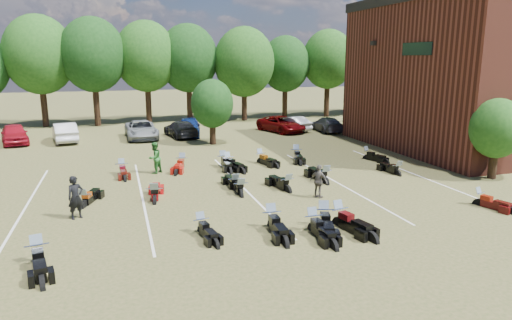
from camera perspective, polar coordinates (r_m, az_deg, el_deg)
name	(u,v)px	position (r m, az deg, el deg)	size (l,w,h in m)	color
ground	(324,201)	(21.33, 8.51, -5.03)	(160.00, 160.00, 0.00)	brown
car_0	(14,134)	(39.53, -27.96, 2.88)	(1.79, 4.46, 1.52)	maroon
car_1	(65,132)	(38.83, -22.79, 3.23)	(1.61, 4.63, 1.53)	#B6B5BA
car_2	(141,130)	(38.45, -14.14, 3.69)	(2.42, 5.24, 1.46)	gray
car_3	(181,129)	(38.61, -9.40, 3.86)	(1.90, 4.67, 1.36)	black
car_4	(189,127)	(38.91, -8.39, 4.12)	(1.85, 4.59, 1.56)	navy
car_5	(293,124)	(41.48, 4.62, 4.55)	(1.39, 3.98, 1.31)	#B3B2AE
car_6	(281,124)	(40.79, 3.17, 4.50)	(2.33, 5.05, 1.40)	#5E0506
car_7	(327,124)	(41.40, 8.84, 4.41)	(1.80, 4.43, 1.29)	#333237
person_black	(76,197)	(19.93, -21.62, -4.38)	(0.65, 0.43, 1.79)	black
person_green	(155,158)	(26.46, -12.55, 0.26)	(0.87, 0.68, 1.80)	#266726
person_grey	(319,181)	(21.48, 7.86, -2.67)	(0.93, 0.39, 1.59)	#56514A
motorcycle_0	(39,264)	(16.43, -25.53, -11.63)	(0.75, 2.36, 1.31)	black
motorcycle_1	(201,233)	(17.43, -6.84, -9.06)	(0.64, 2.01, 1.12)	black
motorcycle_2	(313,232)	(17.58, 7.11, -8.87)	(0.74, 2.31, 1.29)	black
motorcycle_3	(272,228)	(17.79, 1.95, -8.52)	(0.76, 2.39, 1.33)	black
motorcycle_4	(323,226)	(18.19, 8.43, -8.16)	(0.79, 2.49, 1.39)	black
motorcycle_5	(339,226)	(18.33, 10.35, -8.08)	(0.80, 2.52, 1.40)	black
motorcycle_6	(479,205)	(22.75, 26.09, -5.09)	(0.65, 2.03, 1.13)	#430909
motorcycle_7	(155,203)	(21.30, -12.52, -5.23)	(0.76, 2.40, 1.34)	#9E0B0F
motorcycle_8	(85,207)	(21.57, -20.63, -5.52)	(0.69, 2.15, 1.20)	black
motorcycle_9	(235,191)	(22.66, -2.62, -3.85)	(0.71, 2.22, 1.24)	black
motorcycle_10	(241,196)	(21.78, -1.89, -4.52)	(0.72, 2.25, 1.26)	black
motorcycle_11	(287,192)	(22.49, 3.94, -3.99)	(0.74, 2.33, 1.30)	black
motorcycle_12	(325,184)	(24.17, 8.62, -2.94)	(0.80, 2.51, 1.40)	black
motorcycle_13	(397,175)	(26.77, 17.25, -1.84)	(0.67, 2.11, 1.17)	black
motorcycle_14	(122,174)	(26.95, -16.38, -1.69)	(0.70, 2.20, 1.23)	#440D09
motorcycle_15	(182,168)	(27.61, -9.21, -1.01)	(0.73, 2.29, 1.27)	#A0100B
motorcycle_16	(223,166)	(27.73, -4.10, -0.81)	(0.77, 2.41, 1.34)	black
motorcycle_17	(261,163)	(28.57, 0.57, -0.38)	(0.72, 2.25, 1.26)	black
motorcycle_18	(228,168)	(27.43, -3.51, -0.95)	(0.75, 2.35, 1.31)	black
motorcycle_19	(296,159)	(29.77, 5.04, 0.10)	(0.75, 2.36, 1.32)	black
motorcycle_20	(367,159)	(30.49, 13.67, 0.09)	(0.67, 2.11, 1.18)	black
tree_line	(194,60)	(47.96, -7.72, 12.34)	(56.00, 6.00, 9.79)	black
young_tree_near_building	(497,128)	(27.60, 27.90, 3.51)	(2.80, 2.80, 4.16)	black
young_tree_midfield	(212,104)	(34.66, -5.51, 7.03)	(3.20, 3.20, 4.70)	black
parking_lines	(244,188)	(23.01, -1.50, -3.57)	(20.10, 14.00, 0.01)	silver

